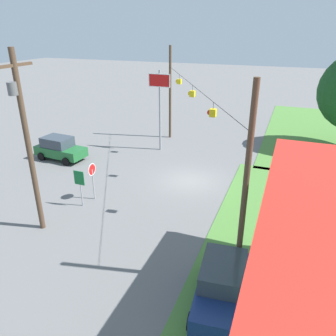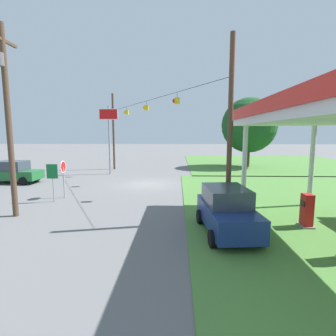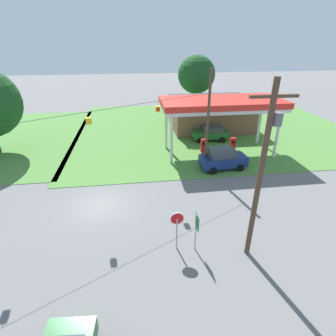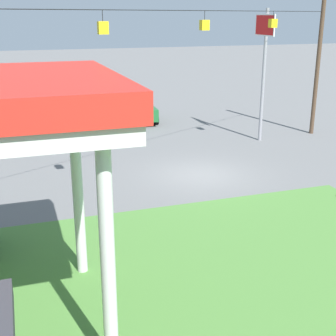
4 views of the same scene
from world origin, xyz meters
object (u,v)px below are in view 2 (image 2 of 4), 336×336
(tree_west_verge, at_px, (249,125))
(gas_station_canopy, at_px, (336,111))
(fuel_pump_near, at_px, (307,212))
(car_at_pumps_front, at_px, (227,210))
(utility_pole_main, at_px, (7,112))
(route_sign, at_px, (52,175))
(car_on_crossroad, at_px, (14,172))
(stop_sign_roadside, at_px, (63,171))
(stop_sign_overhead, at_px, (109,127))

(tree_west_verge, bearing_deg, gas_station_canopy, -7.42)
(fuel_pump_near, height_order, tree_west_verge, tree_west_verge)
(car_at_pumps_front, distance_m, utility_pole_main, 11.61)
(gas_station_canopy, distance_m, car_at_pumps_front, 5.64)
(gas_station_canopy, xyz_separation_m, route_sign, (-5.60, -13.70, -3.41))
(route_sign, relative_size, tree_west_verge, 0.28)
(gas_station_canopy, relative_size, car_on_crossroad, 2.71)
(fuel_pump_near, xyz_separation_m, tree_west_verge, (-21.51, 3.01, 4.51))
(route_sign, bearing_deg, fuel_pump_near, 73.68)
(gas_station_canopy, bearing_deg, stop_sign_roadside, -116.32)
(fuel_pump_near, height_order, car_on_crossroad, car_on_crossroad)
(fuel_pump_near, xyz_separation_m, stop_sign_roadside, (-5.08, -13.47, 1.07))
(fuel_pump_near, xyz_separation_m, stop_sign_overhead, (-15.29, -13.00, 4.20))
(car_at_pumps_front, xyz_separation_m, utility_pole_main, (-1.94, -10.59, 4.34))
(gas_station_canopy, xyz_separation_m, car_on_crossroad, (-11.72, -20.06, -4.15))
(fuel_pump_near, bearing_deg, stop_sign_overhead, -139.62)
(fuel_pump_near, bearing_deg, tree_west_verge, 172.04)
(car_on_crossroad, distance_m, tree_west_verge, 26.07)
(gas_station_canopy, height_order, stop_sign_overhead, stop_sign_overhead)
(tree_west_verge, bearing_deg, car_on_crossroad, -63.75)
(stop_sign_roadside, bearing_deg, stop_sign_overhead, -2.64)
(car_at_pumps_front, relative_size, tree_west_verge, 0.51)
(stop_sign_overhead, distance_m, tree_west_verge, 17.18)
(stop_sign_roadside, bearing_deg, fuel_pump_near, -110.65)
(stop_sign_overhead, relative_size, tree_west_verge, 0.82)
(car_at_pumps_front, bearing_deg, car_on_crossroad, -129.48)
(car_at_pumps_front, relative_size, utility_pole_main, 0.46)
(gas_station_canopy, distance_m, stop_sign_roadside, 15.39)
(car_at_pumps_front, bearing_deg, route_sign, -121.50)
(tree_west_verge, bearing_deg, stop_sign_overhead, -68.78)
(car_on_crossroad, bearing_deg, utility_pole_main, -53.25)
(gas_station_canopy, height_order, route_sign, gas_station_canopy)
(stop_sign_overhead, distance_m, route_sign, 11.75)
(car_on_crossroad, bearing_deg, route_sign, -39.42)
(stop_sign_overhead, bearing_deg, gas_station_canopy, 37.62)
(route_sign, bearing_deg, stop_sign_roadside, 168.19)
(fuel_pump_near, bearing_deg, utility_pole_main, -94.48)
(fuel_pump_near, distance_m, car_at_pumps_front, 3.88)
(utility_pole_main, distance_m, tree_west_verge, 26.78)
(car_at_pumps_front, xyz_separation_m, car_on_crossroad, (-10.94, -16.27, -0.04))
(gas_station_canopy, xyz_separation_m, utility_pole_main, (-2.71, -14.37, 0.23))
(gas_station_canopy, distance_m, stop_sign_overhead, 21.31)
(stop_sign_overhead, bearing_deg, tree_west_verge, 111.22)
(route_sign, bearing_deg, utility_pole_main, -13.20)
(car_at_pumps_front, relative_size, stop_sign_overhead, 0.62)
(gas_station_canopy, xyz_separation_m, car_at_pumps_front, (-0.78, -3.79, -4.11))
(stop_sign_roadside, relative_size, route_sign, 1.04)
(gas_station_canopy, height_order, utility_pole_main, utility_pole_main)
(fuel_pump_near, height_order, car_at_pumps_front, car_at_pumps_front)
(car_at_pumps_front, xyz_separation_m, tree_west_verge, (-22.32, 6.80, 4.24))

